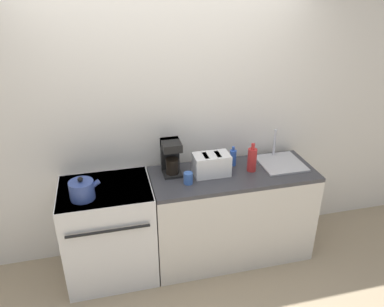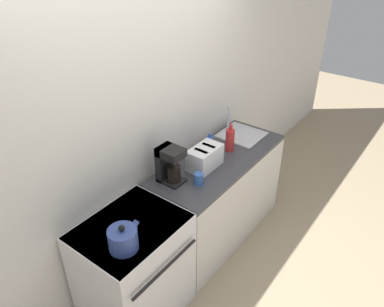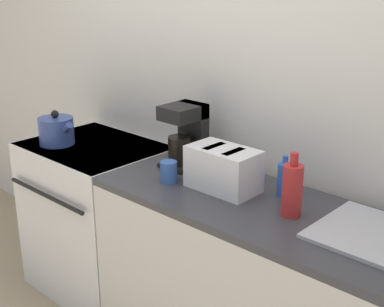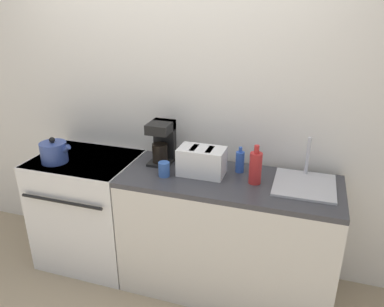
# 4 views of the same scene
# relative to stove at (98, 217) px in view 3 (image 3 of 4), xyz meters

# --- Properties ---
(wall_back) EXTENTS (8.00, 0.05, 2.60)m
(wall_back) POSITION_rel_stove_xyz_m (0.61, 0.36, 0.84)
(wall_back) COLOR silver
(wall_back) RESTS_ON ground_plane
(stove) EXTENTS (0.77, 0.64, 0.91)m
(stove) POSITION_rel_stove_xyz_m (0.00, 0.00, 0.00)
(stove) COLOR silver
(stove) RESTS_ON ground_plane
(counter_block) EXTENTS (1.48, 0.59, 0.91)m
(counter_block) POSITION_rel_stove_xyz_m (1.14, -0.01, -0.01)
(counter_block) COLOR silver
(counter_block) RESTS_ON ground_plane
(kettle) EXTENTS (0.24, 0.19, 0.20)m
(kettle) POSITION_rel_stove_xyz_m (-0.17, -0.12, 0.52)
(kettle) COLOR #33478C
(kettle) RESTS_ON stove
(toaster) EXTENTS (0.32, 0.19, 0.19)m
(toaster) POSITION_rel_stove_xyz_m (0.93, 0.01, 0.54)
(toaster) COLOR white
(toaster) RESTS_ON counter_block
(coffee_maker) EXTENTS (0.16, 0.21, 0.31)m
(coffee_maker) POSITION_rel_stove_xyz_m (0.59, 0.13, 0.61)
(coffee_maker) COLOR black
(coffee_maker) RESTS_ON counter_block
(sink_tray) EXTENTS (0.39, 0.41, 0.28)m
(sink_tray) POSITION_rel_stove_xyz_m (1.62, 0.06, 0.46)
(sink_tray) COLOR #B7B7BC
(sink_tray) RESTS_ON counter_block
(bottle_blue) EXTENTS (0.06, 0.06, 0.19)m
(bottle_blue) POSITION_rel_stove_xyz_m (1.18, 0.13, 0.52)
(bottle_blue) COLOR #2D56B7
(bottle_blue) RESTS_ON counter_block
(bottle_red) EXTENTS (0.08, 0.08, 0.27)m
(bottle_red) POSITION_rel_stove_xyz_m (1.30, -0.01, 0.55)
(bottle_red) COLOR #B72828
(bottle_red) RESTS_ON counter_block
(cup_blue) EXTENTS (0.08, 0.08, 0.10)m
(cup_blue) POSITION_rel_stove_xyz_m (0.70, -0.09, 0.49)
(cup_blue) COLOR #3860B2
(cup_blue) RESTS_ON counter_block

